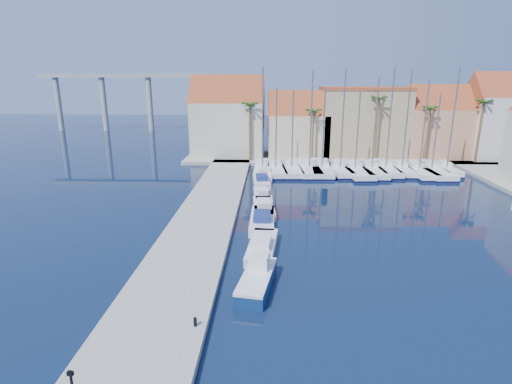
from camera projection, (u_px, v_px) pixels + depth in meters
ground at (311, 304)px, 24.68m from camera, size 260.00×260.00×0.00m
quay_west at (203, 222)px, 37.91m from camera, size 6.00×77.00×0.50m
shore_north at (342, 156)px, 70.34m from camera, size 54.00×16.00×0.50m
bollard at (195, 322)px, 21.60m from camera, size 0.19×0.19×0.49m
fishing_boat at (257, 278)px, 26.53m from camera, size 2.72×5.74×1.93m
motorboat_west_0 at (262, 246)px, 31.85m from camera, size 2.60×6.49×1.40m
motorboat_west_1 at (262, 220)px, 37.79m from camera, size 2.26×6.98×1.40m
motorboat_west_2 at (264, 207)px, 41.52m from camera, size 2.48×6.58×1.40m
motorboat_west_3 at (262, 195)px, 45.80m from camera, size 2.20×5.42×1.40m
motorboat_west_4 at (261, 181)px, 52.18m from camera, size 2.53×6.33×1.40m
motorboat_west_5 at (265, 173)px, 56.37m from camera, size 2.55×7.09×1.40m
sailboat_0 at (263, 167)px, 59.45m from camera, size 2.39×8.69×14.86m
sailboat_1 at (275, 169)px, 58.80m from camera, size 3.54×10.51×12.15m
sailboat_2 at (291, 169)px, 58.71m from camera, size 3.44×10.34×11.88m
sailboat_3 at (309, 168)px, 59.01m from camera, size 3.30×11.15×14.41m
sailboat_4 at (321, 168)px, 59.09m from camera, size 3.43×11.32×12.24m
sailboat_5 at (339, 168)px, 58.67m from camera, size 3.18×9.72×14.65m
sailboat_6 at (354, 169)px, 58.37m from camera, size 4.11×12.08×11.60m
sailboat_7 at (370, 169)px, 58.46m from camera, size 2.95×11.04×13.39m
sailboat_8 at (384, 168)px, 58.98m from camera, size 2.87×10.43×14.91m
sailboat_9 at (401, 168)px, 58.63m from camera, size 2.90×9.14×14.53m
sailboat_10 at (417, 170)px, 57.95m from camera, size 3.04×10.63×13.15m
sailboat_11 at (429, 170)px, 58.17m from camera, size 3.73×11.80×11.39m
sailboat_12 at (445, 168)px, 58.54m from camera, size 2.27×8.14×14.93m
building_0 at (228, 120)px, 68.39m from camera, size 12.30×9.00×13.50m
building_1 at (298, 127)px, 68.29m from camera, size 10.30×8.00×11.00m
building_2 at (362, 121)px, 68.57m from camera, size 14.20×10.20×11.50m
building_3 at (435, 125)px, 67.28m from camera, size 10.30×8.00×12.00m
building_4 at (493, 119)px, 65.68m from camera, size 8.30×8.00×14.00m
palm_0 at (250, 107)px, 62.74m from camera, size 2.60×2.60×10.15m
palm_1 at (313, 113)px, 62.63m from camera, size 2.60×2.60×9.15m
palm_2 at (379, 101)px, 61.74m from camera, size 2.60×2.60×11.15m
palm_3 at (430, 110)px, 61.83m from camera, size 2.60×2.60×9.65m
palm_4 at (484, 104)px, 61.27m from camera, size 2.60×2.60×10.65m
viaduct at (129, 91)px, 102.05m from camera, size 48.00×2.20×14.45m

